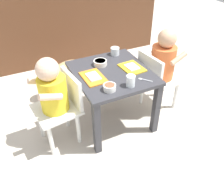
% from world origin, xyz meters
% --- Properties ---
extents(ground_plane, '(7.00, 7.00, 0.00)m').
position_xyz_m(ground_plane, '(0.00, 0.00, 0.00)').
color(ground_plane, beige).
extents(kitchen_cabinet_back, '(2.12, 0.36, 1.01)m').
position_xyz_m(kitchen_cabinet_back, '(0.00, 1.24, 0.50)').
color(kitchen_cabinet_back, '#56331E').
rests_on(kitchen_cabinet_back, ground).
extents(dining_table, '(0.52, 0.57, 0.45)m').
position_xyz_m(dining_table, '(0.00, 0.00, 0.36)').
color(dining_table, '#333338').
rests_on(dining_table, ground).
extents(seated_child_left, '(0.32, 0.32, 0.66)m').
position_xyz_m(seated_child_left, '(-0.42, -0.03, 0.42)').
color(seated_child_left, white).
rests_on(seated_child_left, ground).
extents(seated_child_right, '(0.31, 0.31, 0.68)m').
position_xyz_m(seated_child_right, '(0.42, -0.01, 0.43)').
color(seated_child_right, white).
rests_on(seated_child_right, ground).
extents(dog, '(0.46, 0.30, 0.31)m').
position_xyz_m(dog, '(-0.21, 0.54, 0.20)').
color(dog, tan).
rests_on(dog, ground).
extents(food_tray_left, '(0.14, 0.21, 0.02)m').
position_xyz_m(food_tray_left, '(-0.15, -0.02, 0.45)').
color(food_tray_left, orange).
rests_on(food_tray_left, dining_table).
extents(food_tray_right, '(0.15, 0.19, 0.02)m').
position_xyz_m(food_tray_right, '(0.15, -0.02, 0.45)').
color(food_tray_right, gold).
rests_on(food_tray_right, dining_table).
extents(water_cup_left, '(0.06, 0.06, 0.07)m').
position_xyz_m(water_cup_left, '(0.03, -0.21, 0.48)').
color(water_cup_left, white).
rests_on(water_cup_left, dining_table).
extents(water_cup_right, '(0.07, 0.07, 0.06)m').
position_xyz_m(water_cup_right, '(0.13, 0.23, 0.47)').
color(water_cup_right, white).
rests_on(water_cup_right, dining_table).
extents(veggie_bowl_near, '(0.10, 0.10, 0.04)m').
position_xyz_m(veggie_bowl_near, '(-0.04, 0.12, 0.46)').
color(veggie_bowl_near, silver).
rests_on(veggie_bowl_near, dining_table).
extents(cereal_bowl_right_side, '(0.08, 0.08, 0.04)m').
position_xyz_m(cereal_bowl_right_side, '(-0.11, -0.19, 0.47)').
color(cereal_bowl_right_side, white).
rests_on(cereal_bowl_right_side, dining_table).
extents(spoon_by_left_tray, '(0.07, 0.08, 0.01)m').
position_xyz_m(spoon_by_left_tray, '(0.14, -0.19, 0.45)').
color(spoon_by_left_tray, silver).
rests_on(spoon_by_left_tray, dining_table).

